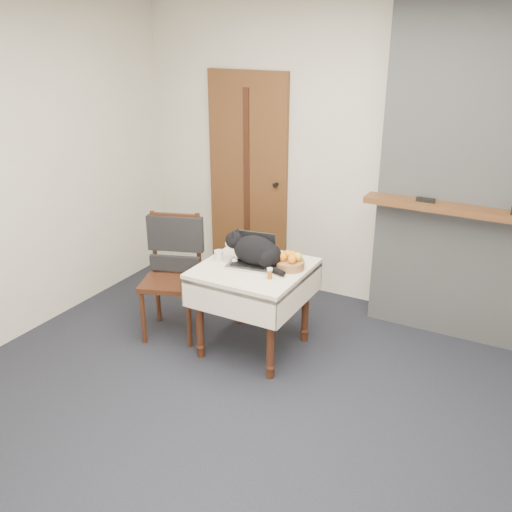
{
  "coord_description": "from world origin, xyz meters",
  "views": [
    {
      "loc": [
        1.41,
        -2.65,
        2.37
      ],
      "look_at": [
        -0.43,
        0.72,
        0.81
      ],
      "focal_mm": 40.0,
      "sensor_mm": 36.0,
      "label": 1
    }
  ],
  "objects_px": {
    "door": "(248,179)",
    "laptop": "(252,256)",
    "cream_jar": "(219,255)",
    "pill_bottle": "(270,273)",
    "cat": "(257,251)",
    "chair": "(174,258)",
    "fruit_basket": "(290,262)",
    "side_table": "(254,280)"
  },
  "relations": [
    {
      "from": "cream_jar",
      "to": "pill_bottle",
      "type": "bearing_deg",
      "value": -13.4
    },
    {
      "from": "door",
      "to": "cat",
      "type": "relative_size",
      "value": 3.68
    },
    {
      "from": "pill_bottle",
      "to": "cat",
      "type": "bearing_deg",
      "value": 139.51
    },
    {
      "from": "door",
      "to": "cream_jar",
      "type": "bearing_deg",
      "value": -70.46
    },
    {
      "from": "fruit_basket",
      "to": "chair",
      "type": "height_order",
      "value": "chair"
    },
    {
      "from": "side_table",
      "to": "chair",
      "type": "bearing_deg",
      "value": -178.93
    },
    {
      "from": "cream_jar",
      "to": "chair",
      "type": "bearing_deg",
      "value": 178.98
    },
    {
      "from": "side_table",
      "to": "chair",
      "type": "relative_size",
      "value": 0.79
    },
    {
      "from": "cat",
      "to": "fruit_basket",
      "type": "bearing_deg",
      "value": 14.08
    },
    {
      "from": "pill_bottle",
      "to": "laptop",
      "type": "bearing_deg",
      "value": 143.2
    },
    {
      "from": "door",
      "to": "cream_jar",
      "type": "relative_size",
      "value": 25.46
    },
    {
      "from": "door",
      "to": "laptop",
      "type": "bearing_deg",
      "value": -59.27
    },
    {
      "from": "fruit_basket",
      "to": "laptop",
      "type": "bearing_deg",
      "value": -168.6
    },
    {
      "from": "laptop",
      "to": "pill_bottle",
      "type": "height_order",
      "value": "laptop"
    },
    {
      "from": "door",
      "to": "side_table",
      "type": "height_order",
      "value": "door"
    },
    {
      "from": "laptop",
      "to": "cat",
      "type": "height_order",
      "value": "cat"
    },
    {
      "from": "side_table",
      "to": "pill_bottle",
      "type": "relative_size",
      "value": 9.64
    },
    {
      "from": "laptop",
      "to": "cream_jar",
      "type": "height_order",
      "value": "laptop"
    },
    {
      "from": "laptop",
      "to": "chair",
      "type": "xyz_separation_m",
      "value": [
        -0.69,
        -0.05,
        -0.13
      ]
    },
    {
      "from": "laptop",
      "to": "cream_jar",
      "type": "distance_m",
      "value": 0.27
    },
    {
      "from": "door",
      "to": "laptop",
      "type": "distance_m",
      "value": 1.38
    },
    {
      "from": "door",
      "to": "pill_bottle",
      "type": "distance_m",
      "value": 1.66
    },
    {
      "from": "cream_jar",
      "to": "chair",
      "type": "distance_m",
      "value": 0.45
    },
    {
      "from": "pill_bottle",
      "to": "chair",
      "type": "distance_m",
      "value": 0.95
    },
    {
      "from": "chair",
      "to": "cream_jar",
      "type": "bearing_deg",
      "value": -20.69
    },
    {
      "from": "door",
      "to": "laptop",
      "type": "relative_size",
      "value": 5.61
    },
    {
      "from": "side_table",
      "to": "cream_jar",
      "type": "bearing_deg",
      "value": -175.8
    },
    {
      "from": "laptop",
      "to": "fruit_basket",
      "type": "relative_size",
      "value": 1.62
    },
    {
      "from": "fruit_basket",
      "to": "pill_bottle",
      "type": "bearing_deg",
      "value": -100.57
    },
    {
      "from": "cream_jar",
      "to": "door",
      "type": "bearing_deg",
      "value": 109.54
    },
    {
      "from": "side_table",
      "to": "cat",
      "type": "height_order",
      "value": "cat"
    },
    {
      "from": "door",
      "to": "pill_bottle",
      "type": "xyz_separation_m",
      "value": [
        0.93,
        -1.35,
        -0.26
      ]
    },
    {
      "from": "cream_jar",
      "to": "pill_bottle",
      "type": "distance_m",
      "value": 0.51
    },
    {
      "from": "pill_bottle",
      "to": "fruit_basket",
      "type": "height_order",
      "value": "fruit_basket"
    },
    {
      "from": "door",
      "to": "cat",
      "type": "distance_m",
      "value": 1.4
    },
    {
      "from": "side_table",
      "to": "chair",
      "type": "xyz_separation_m",
      "value": [
        -0.73,
        -0.01,
        0.04
      ]
    },
    {
      "from": "chair",
      "to": "cat",
      "type": "bearing_deg",
      "value": -16.52
    },
    {
      "from": "fruit_basket",
      "to": "cat",
      "type": "bearing_deg",
      "value": -163.67
    },
    {
      "from": "laptop",
      "to": "fruit_basket",
      "type": "distance_m",
      "value": 0.29
    },
    {
      "from": "laptop",
      "to": "pill_bottle",
      "type": "bearing_deg",
      "value": -45.56
    },
    {
      "from": "door",
      "to": "chair",
      "type": "xyz_separation_m",
      "value": [
        -0.0,
        -1.22,
        -0.37
      ]
    },
    {
      "from": "door",
      "to": "cream_jar",
      "type": "distance_m",
      "value": 1.33
    }
  ]
}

